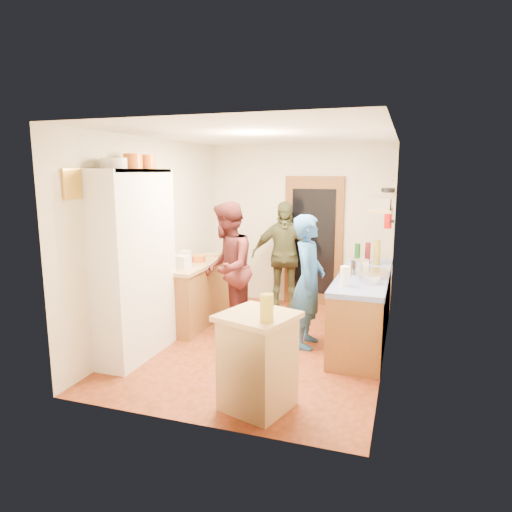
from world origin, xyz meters
The scene contains 44 objects.
floor centered at (0.00, 0.00, -0.01)m, with size 3.00×4.00×0.02m, color brown.
ceiling centered at (0.00, 0.00, 2.61)m, with size 3.00×4.00×0.02m, color silver.
wall_back centered at (0.00, 2.01, 1.30)m, with size 3.00×0.02×2.60m, color beige.
wall_front centered at (0.00, -2.01, 1.30)m, with size 3.00×0.02×2.60m, color beige.
wall_left centered at (-1.51, 0.00, 1.30)m, with size 0.02×4.00×2.60m, color beige.
wall_right centered at (1.51, 0.00, 1.30)m, with size 0.02×4.00×2.60m, color beige.
door_frame centered at (0.25, 1.97, 1.05)m, with size 0.95×0.06×2.10m, color brown.
door_glass centered at (0.25, 1.94, 1.05)m, with size 0.70×0.02×1.70m, color black.
hutch_body centered at (-1.30, -0.80, 1.10)m, with size 0.40×1.20×2.20m, color white.
hutch_top_shelf centered at (-1.30, -0.80, 2.18)m, with size 0.40×1.14×0.04m, color white.
plate_stack centered at (-1.30, -1.09, 2.26)m, with size 0.27×0.27×0.11m, color white.
orange_pot_a centered at (-1.30, -0.74, 2.28)m, with size 0.21×0.21×0.17m, color orange.
orange_pot_b centered at (-1.30, -0.43, 2.28)m, with size 0.19×0.19×0.17m, color orange.
left_counter_base centered at (-1.20, 0.45, 0.42)m, with size 0.60×1.40×0.85m, color brown.
left_counter_top centered at (-1.20, 0.45, 0.88)m, with size 0.64×1.44×0.05m, color tan.
toaster centered at (-1.15, 0.07, 0.98)m, with size 0.22×0.15×0.17m, color white.
kettle centered at (-1.25, 0.37, 0.99)m, with size 0.16×0.16×0.18m, color white.
orange_bowl centered at (-1.12, 0.52, 0.94)m, with size 0.20×0.20×0.09m, color orange.
chopping_board centered at (-1.18, 1.03, 0.91)m, with size 0.30×0.22×0.03m, color tan.
right_counter_base centered at (1.20, 0.50, 0.42)m, with size 0.60×2.20×0.84m, color brown.
right_counter_top centered at (1.20, 0.50, 0.87)m, with size 0.62×2.22×0.06m, color #092BB8.
hob centered at (1.20, 0.45, 0.92)m, with size 0.55×0.58×0.04m, color silver.
pot_on_hob centered at (1.15, 0.44, 1.01)m, with size 0.22×0.22×0.14m, color silver.
bottle_a centered at (1.05, 1.05, 1.05)m, with size 0.07×0.07×0.29m, color #143F14.
bottle_b centered at (1.18, 1.16, 1.05)m, with size 0.07×0.07×0.30m, color #591419.
bottle_c centered at (1.31, 1.11, 1.07)m, with size 0.09×0.09×0.35m, color olive.
paper_towel centered at (1.05, -0.24, 1.01)m, with size 0.10×0.10×0.23m, color white.
mixing_bowl centered at (1.30, 0.00, 0.95)m, with size 0.25×0.25×0.10m, color silver.
island_base centered at (0.45, -1.55, 0.43)m, with size 0.55×0.55×0.86m, color tan.
island_top centered at (0.45, -1.55, 0.89)m, with size 0.62×0.62×0.05m, color tan.
cutting_board centered at (0.42, -1.48, 0.90)m, with size 0.35×0.28×0.02m, color white.
oil_jar centered at (0.58, -1.71, 1.03)m, with size 0.12×0.12×0.24m, color #AD9E2D.
pan_rail centered at (1.46, 1.52, 2.05)m, with size 0.02×0.02×0.65m, color silver.
pan_hang_a centered at (1.40, 1.35, 1.92)m, with size 0.18×0.18×0.05m, color black.
pan_hang_b centered at (1.40, 1.55, 1.90)m, with size 0.16×0.16×0.05m, color black.
pan_hang_c centered at (1.40, 1.75, 1.91)m, with size 0.17×0.17×0.05m, color black.
wall_shelf centered at (1.37, 0.45, 1.70)m, with size 0.26×0.42×0.03m, color tan.
radio centered at (1.37, 0.45, 1.79)m, with size 0.22×0.30×0.15m, color silver.
ext_bracket centered at (1.47, 1.70, 1.45)m, with size 0.06×0.10×0.04m, color black.
fire_extinguisher centered at (1.41, 1.70, 1.50)m, with size 0.11×0.11×0.32m, color red.
picture_frame centered at (-1.48, -1.55, 2.05)m, with size 0.03×0.25×0.30m, color gold.
person_hob centered at (0.59, 0.11, 0.83)m, with size 0.61×0.40×1.66m, color #245292.
person_left centered at (-0.56, 0.33, 0.89)m, with size 0.87×0.67×1.78m, color #4A1C1D.
person_back centered at (-0.13, 1.54, 0.86)m, with size 1.01×0.42×1.72m, color #404228.
Camera 1 is at (1.68, -5.29, 2.17)m, focal length 32.00 mm.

